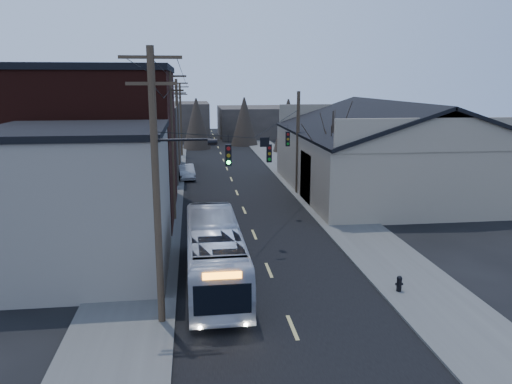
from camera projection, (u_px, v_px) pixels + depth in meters
ground at (304, 355)px, 17.26m from camera, size 160.00×160.00×0.00m
road_surface at (233, 183)px, 46.30m from camera, size 9.00×110.00×0.02m
sidewalk_left at (162, 185)px, 45.49m from camera, size 4.00×110.00×0.12m
sidewalk_right at (302, 181)px, 47.10m from camera, size 4.00×110.00×0.12m
building_clapboard at (82, 204)px, 24.10m from camera, size 8.00×8.00×7.00m
building_brick at (99, 145)px, 34.30m from camera, size 10.00×12.00×10.00m
building_left_far at (134, 140)px, 50.18m from camera, size 9.00×14.00×7.00m
warehouse at (389, 160)px, 42.49m from camera, size 16.16×20.60×7.73m
building_far_left at (177, 122)px, 78.80m from camera, size 10.00×12.00×6.00m
building_far_right at (254, 122)px, 85.36m from camera, size 12.00×14.00×5.00m
bare_tree at (332, 160)px, 36.65m from camera, size 0.40×0.40×7.20m
utility_lines at (199, 138)px, 39.17m from camera, size 11.24×45.28×10.50m
bus at (215, 253)px, 23.17m from camera, size 2.57×10.55×2.93m
parked_car at (186, 172)px, 48.44m from camera, size 1.81×4.28×1.37m
fire_hydrant at (399, 283)px, 22.19m from camera, size 0.34×0.25×0.72m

